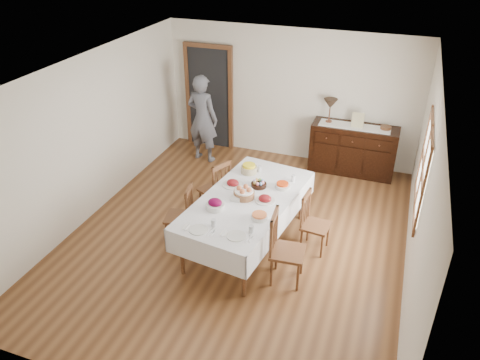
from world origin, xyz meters
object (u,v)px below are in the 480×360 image
(chair_left_near, at_px, (182,214))
(chair_right_near, at_px, (284,248))
(dining_table, at_px, (247,204))
(sideboard, at_px, (353,149))
(table_lamp, at_px, (330,104))
(person, at_px, (202,116))
(chair_right_far, at_px, (313,222))
(chair_left_far, at_px, (216,188))

(chair_left_near, height_order, chair_right_near, chair_right_near)
(dining_table, height_order, chair_left_near, chair_left_near)
(dining_table, bearing_deg, chair_left_near, -157.74)
(sideboard, relative_size, table_lamp, 3.46)
(chair_left_near, distance_m, sideboard, 3.75)
(chair_left_near, distance_m, person, 2.80)
(dining_table, distance_m, person, 2.98)
(dining_table, bearing_deg, table_lamp, 85.48)
(dining_table, height_order, chair_right_far, chair_right_far)
(chair_right_far, bearing_deg, dining_table, 109.59)
(chair_left_far, bearing_deg, chair_right_near, 76.22)
(chair_left_near, relative_size, sideboard, 0.59)
(chair_left_far, bearing_deg, table_lamp, 174.34)
(person, distance_m, table_lamp, 2.47)
(dining_table, bearing_deg, chair_right_near, -30.73)
(sideboard, xyz_separation_m, table_lamp, (-0.51, 0.02, 0.83))
(chair_right_near, xyz_separation_m, person, (-2.47, 2.98, 0.41))
(chair_left_far, distance_m, sideboard, 2.95)
(dining_table, bearing_deg, person, 134.11)
(dining_table, relative_size, chair_right_far, 2.72)
(dining_table, xyz_separation_m, chair_right_far, (0.95, 0.23, -0.25))
(chair_left_near, bearing_deg, chair_right_near, 66.59)
(table_lamp, bearing_deg, dining_table, -102.57)
(person, bearing_deg, chair_left_far, 127.48)
(chair_right_far, bearing_deg, chair_right_near, 170.37)
(person, bearing_deg, chair_left_near, 114.88)
(chair_left_near, height_order, table_lamp, table_lamp)
(dining_table, xyz_separation_m, chair_left_near, (-0.95, -0.24, -0.25))
(dining_table, xyz_separation_m, chair_left_far, (-0.73, 0.61, -0.22))
(chair_right_far, relative_size, sideboard, 0.58)
(chair_left_near, relative_size, chair_right_near, 0.89)
(chair_right_near, xyz_separation_m, sideboard, (0.44, 3.45, -0.06))
(chair_left_near, bearing_deg, person, -174.97)
(chair_left_near, bearing_deg, sideboard, 134.02)
(chair_left_far, bearing_deg, dining_table, 75.82)
(dining_table, distance_m, chair_right_far, 1.01)
(chair_right_far, xyz_separation_m, sideboard, (0.21, 2.63, 0.01))
(chair_right_near, distance_m, table_lamp, 3.56)
(dining_table, relative_size, chair_right_near, 2.39)
(chair_right_near, relative_size, chair_right_far, 1.14)
(chair_left_far, xyz_separation_m, person, (-1.02, 1.80, 0.44))
(chair_right_near, relative_size, person, 0.56)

